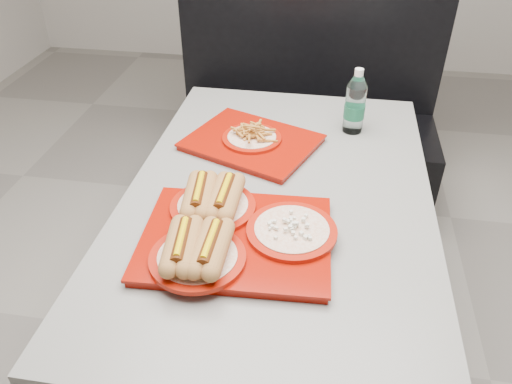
% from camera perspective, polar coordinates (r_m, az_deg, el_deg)
% --- Properties ---
extents(ground, '(6.00, 6.00, 0.00)m').
position_cam_1_polar(ground, '(2.02, 1.98, -17.63)').
color(ground, gray).
rests_on(ground, ground).
extents(diner_table, '(0.92, 1.42, 0.75)m').
position_cam_1_polar(diner_table, '(1.59, 2.41, -4.93)').
color(diner_table, black).
rests_on(diner_table, ground).
extents(booth_bench, '(1.30, 0.57, 1.35)m').
position_cam_1_polar(booth_bench, '(2.60, 5.42, 7.67)').
color(booth_bench, black).
rests_on(booth_bench, ground).
extents(tray_near, '(0.51, 0.44, 0.11)m').
position_cam_1_polar(tray_near, '(1.29, -3.20, -4.39)').
color(tray_near, '#880E03').
rests_on(tray_near, diner_table).
extents(tray_far, '(0.50, 0.45, 0.08)m').
position_cam_1_polar(tray_far, '(1.70, -0.48, 6.02)').
color(tray_far, '#880E03').
rests_on(tray_far, diner_table).
extents(water_bottle, '(0.07, 0.07, 0.23)m').
position_cam_1_polar(water_bottle, '(1.79, 11.25, 9.73)').
color(water_bottle, silver).
rests_on(water_bottle, diner_table).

